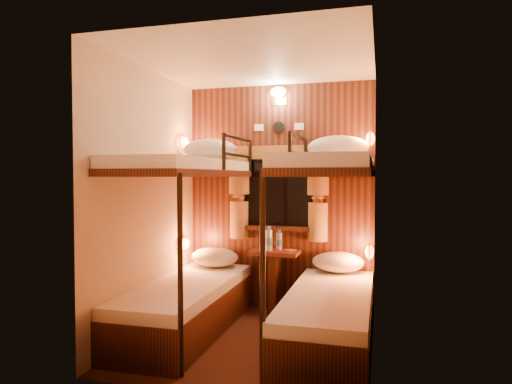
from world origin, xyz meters
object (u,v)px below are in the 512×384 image
(bunk_right, at_px, (329,279))
(table, at_px, (275,273))
(bottle_right, at_px, (279,241))
(bunk_left, at_px, (187,271))
(bottle_left, at_px, (269,240))

(bunk_right, relative_size, table, 2.90)
(bunk_right, height_order, table, bunk_right)
(bottle_right, bearing_deg, bunk_left, -130.83)
(bunk_left, xyz_separation_m, bunk_right, (1.30, 0.00, 0.00))
(bunk_left, relative_size, bottle_left, 7.41)
(table, bearing_deg, bottle_left, -135.16)
(bunk_right, bearing_deg, bottle_left, 133.90)
(bunk_left, height_order, bottle_right, bunk_left)
(table, distance_m, bottle_right, 0.33)
(bottle_left, height_order, bottle_right, bottle_left)
(bottle_left, distance_m, bottle_right, 0.12)
(bunk_right, relative_size, bottle_right, 8.74)
(bunk_right, distance_m, bottle_left, 1.03)
(bunk_right, height_order, bottle_right, bunk_right)
(bunk_left, height_order, bottle_left, bunk_left)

